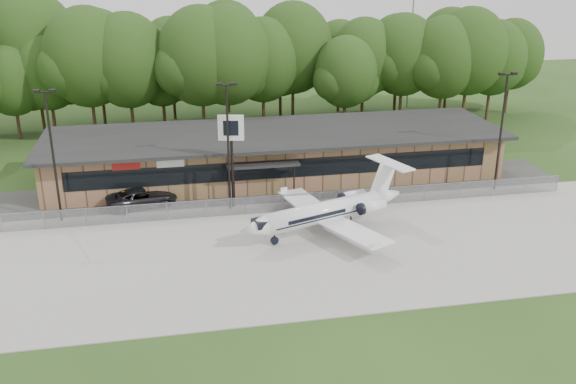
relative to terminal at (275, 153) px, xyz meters
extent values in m
plane|color=#244317|center=(0.00, -23.94, -2.18)|extent=(160.00, 160.00, 0.00)
cube|color=#9E9B93|center=(0.00, -15.94, -2.14)|extent=(64.00, 18.00, 0.08)
cube|color=#383835|center=(0.00, -4.44, -2.15)|extent=(50.00, 9.00, 0.06)
cube|color=#94634A|center=(0.00, 0.06, -0.18)|extent=(40.00, 10.00, 4.00)
cube|color=black|center=(0.00, -4.96, 0.12)|extent=(36.00, 0.08, 1.60)
cube|color=black|center=(0.00, -0.44, 1.97)|extent=(41.00, 11.50, 0.30)
cube|color=black|center=(-2.00, -5.54, 0.82)|extent=(6.00, 1.60, 0.20)
cube|color=#AA1814|center=(-13.00, -4.99, 1.22)|extent=(2.20, 0.06, 0.70)
cube|color=silver|center=(-9.50, -4.99, 1.22)|extent=(2.20, 0.06, 0.70)
cube|color=gray|center=(0.00, -8.94, -1.43)|extent=(46.00, 0.03, 1.50)
cube|color=gray|center=(0.00, -8.94, -0.68)|extent=(46.00, 0.04, 0.04)
cylinder|color=gray|center=(22.00, 24.06, 10.32)|extent=(0.20, 0.20, 25.00)
cylinder|color=black|center=(-18.00, -7.44, 2.82)|extent=(0.18, 0.18, 10.00)
cube|color=black|center=(-18.00, -7.44, 7.87)|extent=(1.20, 0.12, 0.12)
cube|color=black|center=(-18.55, -7.44, 7.94)|extent=(0.45, 0.30, 0.22)
cube|color=black|center=(-17.45, -7.44, 7.94)|extent=(0.45, 0.30, 0.22)
cylinder|color=black|center=(-5.00, -7.44, 2.82)|extent=(0.18, 0.18, 10.00)
cube|color=black|center=(-5.00, -7.44, 7.87)|extent=(1.20, 0.12, 0.12)
cube|color=black|center=(-5.55, -7.44, 7.94)|extent=(0.45, 0.30, 0.22)
cube|color=black|center=(-4.45, -7.44, 7.94)|extent=(0.45, 0.30, 0.22)
cylinder|color=black|center=(18.00, -7.44, 2.82)|extent=(0.18, 0.18, 10.00)
cube|color=black|center=(18.00, -7.44, 7.87)|extent=(1.20, 0.12, 0.12)
cube|color=black|center=(17.45, -7.44, 7.94)|extent=(0.45, 0.30, 0.22)
cube|color=black|center=(18.55, -7.44, 7.94)|extent=(0.45, 0.30, 0.22)
cylinder|color=white|center=(1.14, -13.53, -0.53)|extent=(9.64, 4.70, 1.55)
cone|color=white|center=(-4.33, -15.48, -0.53)|extent=(2.34, 2.11, 1.55)
cone|color=white|center=(6.71, -11.56, -0.39)|extent=(2.52, 2.17, 1.55)
cube|color=white|center=(2.67, -16.38, -0.97)|extent=(3.95, 6.18, 0.12)
cube|color=white|center=(0.53, -10.36, -0.97)|extent=(3.95, 6.18, 0.12)
cylinder|color=white|center=(4.83, -13.51, -0.39)|extent=(2.30, 1.53, 0.87)
cylinder|color=white|center=(4.02, -11.23, -0.39)|extent=(2.30, 1.53, 0.87)
cube|color=white|center=(6.25, -11.72, 1.02)|extent=(2.29, 0.92, 2.91)
cube|color=white|center=(6.80, -11.52, 2.23)|extent=(2.68, 4.62, 0.10)
cube|color=black|center=(-3.69, -15.25, -0.26)|extent=(1.30, 1.42, 0.48)
cube|color=black|center=(2.79, -12.95, -1.84)|extent=(1.51, 2.45, 0.68)
cylinder|color=black|center=(-2.69, -14.89, -1.84)|extent=(0.74, 0.74, 0.21)
imported|color=#28282A|center=(-11.93, -5.53, -1.40)|extent=(6.10, 4.02, 1.56)
cylinder|color=black|center=(-4.71, -7.14, 1.47)|extent=(0.26, 0.26, 7.30)
cube|color=silver|center=(-4.71, -7.14, 4.48)|extent=(2.01, 0.62, 2.01)
cube|color=black|center=(-4.73, -7.26, 4.48)|extent=(1.17, 0.27, 1.19)
camera|label=1|loc=(-9.59, -55.26, 17.35)|focal=40.00mm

